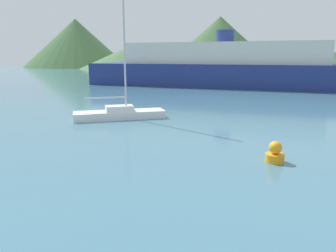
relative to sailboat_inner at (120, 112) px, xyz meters
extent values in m
cube|color=white|center=(-0.01, 0.00, -0.18)|extent=(5.91, 3.97, 0.50)
cube|color=white|center=(-0.01, 0.00, 0.25)|extent=(2.05, 1.75, 0.35)
cylinder|color=#BCBCC1|center=(0.39, 0.19, 4.63)|extent=(0.12, 0.12, 9.12)
cylinder|color=#BCBCC1|center=(-0.79, -0.39, 0.97)|extent=(2.40, 1.25, 0.10)
cube|color=navy|center=(5.97, 25.26, 1.05)|extent=(37.31, 14.95, 2.95)
cube|color=silver|center=(5.97, 25.26, 3.90)|extent=(26.34, 11.86, 2.74)
cylinder|color=navy|center=(5.97, 25.26, 6.07)|extent=(2.35, 2.35, 1.60)
cylinder|color=orange|center=(8.84, -7.35, -0.26)|extent=(0.72, 0.72, 0.32)
sphere|color=orange|center=(8.84, -7.35, 0.15)|extent=(0.50, 0.50, 0.50)
cone|color=#3D6038|center=(-48.02, 91.75, 7.94)|extent=(36.69, 36.69, 16.73)
cone|color=#476B42|center=(-24.16, 81.08, 3.19)|extent=(32.62, 32.62, 7.23)
cone|color=#3D6038|center=(2.70, 89.25, 7.67)|extent=(36.97, 36.97, 16.18)
cone|color=#38563D|center=(34.33, 94.83, 2.94)|extent=(37.18, 37.18, 6.73)
camera|label=1|loc=(7.10, -19.99, 3.60)|focal=35.00mm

